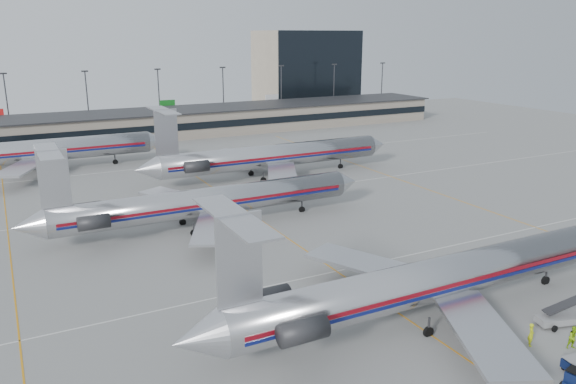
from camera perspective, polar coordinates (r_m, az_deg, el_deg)
ground at (r=51.83m, az=10.95°, el=-11.86°), size 260.00×260.00×0.00m
apron_markings at (r=59.14m, az=4.93°, el=-8.01°), size 160.00×0.15×0.02m
terminal at (r=138.26m, az=-14.96°, el=6.61°), size 162.00×17.00×6.25m
light_mast_row at (r=151.21m, az=-16.31°, el=9.32°), size 163.60×0.40×15.28m
distant_building at (r=187.66m, az=1.80°, el=12.25°), size 30.00×20.00×25.00m
jet_foreground at (r=49.90m, az=14.25°, el=-8.67°), size 46.70×27.50×12.22m
jet_second_row at (r=71.45m, az=-8.75°, el=-1.01°), size 45.02×26.51×11.78m
jet_third_row at (r=96.02m, az=-2.03°, el=3.67°), size 47.12×28.99×12.89m
jet_back_row at (r=109.60m, az=-25.02°, el=3.75°), size 48.20×29.65×13.18m
tug_center at (r=45.47m, az=27.08°, el=-16.62°), size 2.07×1.34×1.56m
belt_loader at (r=53.88m, az=26.02°, el=-11.35°), size 4.94×2.51×2.53m
ramp_worker_near at (r=49.47m, az=23.46°, el=-13.13°), size 0.79×0.82×1.90m
ramp_worker_far at (r=50.40m, az=27.04°, el=-13.05°), size 1.11×1.00×1.89m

